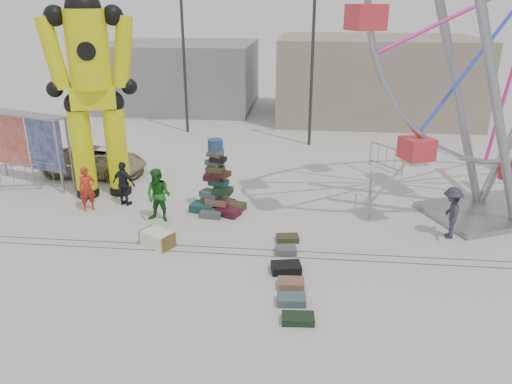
# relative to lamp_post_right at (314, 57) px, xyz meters

# --- Properties ---
(ground) EXTENTS (90.00, 90.00, 0.00)m
(ground) POSITION_rel_lamp_post_right_xyz_m (-3.09, -13.00, -4.48)
(ground) COLOR #9E9E99
(ground) RESTS_ON ground
(track_line_near) EXTENTS (40.00, 0.04, 0.01)m
(track_line_near) POSITION_rel_lamp_post_right_xyz_m (-3.09, -12.40, -4.48)
(track_line_near) COLOR #47443F
(track_line_near) RESTS_ON ground
(track_line_far) EXTENTS (40.00, 0.04, 0.01)m
(track_line_far) POSITION_rel_lamp_post_right_xyz_m (-3.09, -12.00, -4.48)
(track_line_far) COLOR #47443F
(track_line_far) RESTS_ON ground
(building_right) EXTENTS (12.00, 8.00, 5.00)m
(building_right) POSITION_rel_lamp_post_right_xyz_m (3.91, 7.00, -1.98)
(building_right) COLOR gray
(building_right) RESTS_ON ground
(building_left) EXTENTS (10.00, 8.00, 4.40)m
(building_left) POSITION_rel_lamp_post_right_xyz_m (-9.09, 9.00, -2.28)
(building_left) COLOR gray
(building_left) RESTS_ON ground
(lamp_post_right) EXTENTS (1.41, 0.25, 8.00)m
(lamp_post_right) POSITION_rel_lamp_post_right_xyz_m (0.00, 0.00, 0.00)
(lamp_post_right) COLOR #2D2D30
(lamp_post_right) RESTS_ON ground
(lamp_post_left) EXTENTS (1.41, 0.25, 8.00)m
(lamp_post_left) POSITION_rel_lamp_post_right_xyz_m (-7.00, 2.00, 0.00)
(lamp_post_left) COLOR #2D2D30
(lamp_post_left) RESTS_ON ground
(suitcase_tower) EXTENTS (2.05, 1.71, 2.70)m
(suitcase_tower) POSITION_rel_lamp_post_right_xyz_m (-3.33, -9.19, -3.73)
(suitcase_tower) COLOR #174540
(suitcase_tower) RESTS_ON ground
(crash_test_dummy) EXTENTS (3.30, 1.65, 8.38)m
(crash_test_dummy) POSITION_rel_lamp_post_right_xyz_m (-8.02, -8.08, -0.07)
(crash_test_dummy) COLOR black
(crash_test_dummy) RESTS_ON ground
(banner_scaffold) EXTENTS (4.10, 2.00, 2.97)m
(banner_scaffold) POSITION_rel_lamp_post_right_xyz_m (-11.45, -7.17, -2.25)
(banner_scaffold) COLOR gray
(banner_scaffold) RESTS_ON ground
(steamer_trunk) EXTENTS (1.17, 1.00, 0.47)m
(steamer_trunk) POSITION_rel_lamp_post_right_xyz_m (-4.71, -12.07, -4.25)
(steamer_trunk) COLOR silver
(steamer_trunk) RESTS_ON ground
(row_case_0) EXTENTS (0.76, 0.56, 0.19)m
(row_case_0) POSITION_rel_lamp_post_right_xyz_m (-0.70, -11.33, -4.39)
(row_case_0) COLOR #37361B
(row_case_0) RESTS_ON ground
(row_case_1) EXTENTS (0.68, 0.55, 0.21)m
(row_case_1) POSITION_rel_lamp_post_right_xyz_m (-0.71, -12.16, -4.38)
(row_case_1) COLOR #505457
(row_case_1) RESTS_ON ground
(row_case_2) EXTENTS (0.92, 0.71, 0.24)m
(row_case_2) POSITION_rel_lamp_post_right_xyz_m (-0.65, -13.24, -4.36)
(row_case_2) COLOR black
(row_case_2) RESTS_ON ground
(row_case_3) EXTENTS (0.72, 0.53, 0.20)m
(row_case_3) POSITION_rel_lamp_post_right_xyz_m (-0.48, -14.03, -4.38)
(row_case_3) COLOR brown
(row_case_3) RESTS_ON ground
(row_case_4) EXTENTS (0.76, 0.52, 0.22)m
(row_case_4) POSITION_rel_lamp_post_right_xyz_m (-0.44, -14.80, -4.37)
(row_case_4) COLOR #40585C
(row_case_4) RESTS_ON ground
(row_case_5) EXTENTS (0.80, 0.49, 0.19)m
(row_case_5) POSITION_rel_lamp_post_right_xyz_m (-0.25, -15.57, -4.39)
(row_case_5) COLOR black
(row_case_5) RESTS_ON ground
(barricade_dummy_a) EXTENTS (1.97, 0.53, 1.10)m
(barricade_dummy_a) POSITION_rel_lamp_post_right_xyz_m (-11.80, -7.96, -3.93)
(barricade_dummy_a) COLOR gray
(barricade_dummy_a) RESTS_ON ground
(barricade_dummy_b) EXTENTS (1.97, 0.57, 1.10)m
(barricade_dummy_b) POSITION_rel_lamp_post_right_xyz_m (-10.34, -7.58, -3.93)
(barricade_dummy_b) COLOR gray
(barricade_dummy_b) RESTS_ON ground
(barricade_dummy_c) EXTENTS (1.99, 0.45, 1.10)m
(barricade_dummy_c) POSITION_rel_lamp_post_right_xyz_m (-8.51, -6.36, -3.93)
(barricade_dummy_c) COLOR gray
(barricade_dummy_c) RESTS_ON ground
(barricade_wheel_front) EXTENTS (0.29, 2.00, 1.10)m
(barricade_wheel_front) POSITION_rel_lamp_post_right_xyz_m (2.17, -8.32, -3.93)
(barricade_wheel_front) COLOR gray
(barricade_wheel_front) RESTS_ON ground
(barricade_wheel_back) EXTENTS (1.28, 1.66, 1.10)m
(barricade_wheel_back) POSITION_rel_lamp_post_right_xyz_m (3.35, -3.75, -3.93)
(barricade_wheel_back) COLOR gray
(barricade_wheel_back) RESTS_ON ground
(pedestrian_red) EXTENTS (0.71, 0.66, 1.62)m
(pedestrian_red) POSITION_rel_lamp_post_right_xyz_m (-8.00, -9.59, -3.67)
(pedestrian_red) COLOR #A62817
(pedestrian_red) RESTS_ON ground
(pedestrian_green) EXTENTS (1.03, 0.87, 1.87)m
(pedestrian_green) POSITION_rel_lamp_post_right_xyz_m (-5.17, -10.22, -3.55)
(pedestrian_green) COLOR #175E17
(pedestrian_green) RESTS_ON ground
(pedestrian_black) EXTENTS (1.06, 0.71, 1.67)m
(pedestrian_black) POSITION_rel_lamp_post_right_xyz_m (-6.85, -8.97, -3.65)
(pedestrian_black) COLOR black
(pedestrian_black) RESTS_ON ground
(pedestrian_grey) EXTENTS (0.75, 1.16, 1.70)m
(pedestrian_grey) POSITION_rel_lamp_post_right_xyz_m (4.44, -10.49, -3.63)
(pedestrian_grey) COLOR #282835
(pedestrian_grey) RESTS_ON ground
(parked_suv) EXTENTS (4.53, 2.31, 1.22)m
(parked_suv) POSITION_rel_lamp_post_right_xyz_m (-9.32, -5.82, -3.87)
(parked_suv) COLOR #999063
(parked_suv) RESTS_ON ground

